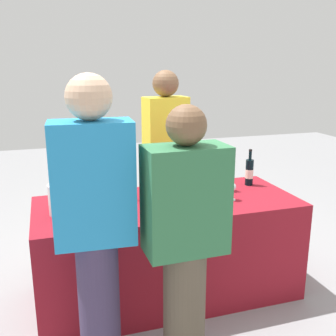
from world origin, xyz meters
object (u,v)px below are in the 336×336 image
wine_bottle_0 (73,191)px  wine_glass_3 (217,187)px  wine_glass_0 (97,199)px  guest_1 (185,241)px  wine_glass_2 (196,191)px  ice_bucket (64,199)px  guest_0 (95,226)px  wine_bottle_1 (89,190)px  wine_glass_4 (232,188)px  wine_bottle_3 (154,182)px  wine_bottle_4 (169,179)px  wine_glass_1 (114,198)px  wine_bottle_2 (121,184)px  server_pouring (166,157)px  wine_bottle_5 (222,176)px  wine_bottle_6 (249,172)px

wine_bottle_0 → wine_glass_3: size_ratio=2.14×
wine_glass_0 → guest_1: 0.80m
wine_glass_2 → wine_glass_0: bearing=177.5°
ice_bucket → guest_0: guest_0 is taller
wine_bottle_1 → wine_glass_4: bearing=-11.2°
wine_bottle_3 → wine_bottle_4: wine_bottle_3 is taller
wine_glass_1 → ice_bucket: (-0.32, 0.08, 0.00)m
wine_bottle_2 → wine_bottle_4: wine_bottle_4 is taller
wine_bottle_0 → server_pouring: size_ratio=0.18×
wine_bottle_0 → wine_bottle_3: (0.58, -0.01, 0.01)m
wine_glass_1 → wine_bottle_0: bearing=138.8°
wine_glass_4 → server_pouring: bearing=109.2°
ice_bucket → server_pouring: 1.15m
wine_bottle_3 → wine_glass_3: bearing=-25.7°
wine_glass_3 → wine_bottle_1: bearing=168.5°
wine_bottle_0 → guest_1: (0.51, -0.91, -0.05)m
wine_glass_3 → ice_bucket: bearing=175.8°
wine_bottle_0 → wine_glass_4: 1.14m
wine_bottle_4 → server_pouring: bearing=76.0°
wine_bottle_2 → wine_bottle_4: (0.38, 0.01, 0.00)m
wine_bottle_5 → wine_glass_2: bearing=-141.9°
wine_glass_2 → server_pouring: size_ratio=0.08×
wine_bottle_5 → wine_glass_1: 0.93m
wine_bottle_0 → server_pouring: 1.01m
wine_bottle_4 → guest_0: (-0.67, -0.86, 0.05)m
wine_bottle_6 → wine_glass_2: wine_bottle_6 is taller
wine_bottle_0 → wine_bottle_6: size_ratio=1.01×
wine_bottle_6 → ice_bucket: (-1.50, -0.20, -0.01)m
wine_bottle_4 → ice_bucket: 0.83m
wine_bottle_0 → wine_bottle_4: (0.73, 0.06, 0.00)m
wine_glass_1 → wine_glass_3: size_ratio=0.99×
wine_bottle_3 → wine_glass_3: size_ratio=2.36×
wine_bottle_5 → wine_glass_1: (-0.90, -0.23, -0.02)m
wine_bottle_2 → wine_bottle_0: bearing=-172.5°
wine_bottle_4 → wine_bottle_1: bearing=-171.8°
wine_bottle_2 → guest_0: guest_0 is taller
wine_glass_3 → server_pouring: 0.78m
wine_bottle_6 → guest_0: 1.62m
wine_glass_2 → wine_glass_4: 0.28m
wine_glass_2 → wine_bottle_1: bearing=164.6°
guest_0 → wine_bottle_3: bearing=60.0°
wine_glass_3 → guest_1: size_ratio=0.09×
wine_glass_4 → wine_bottle_2: bearing=160.2°
wine_bottle_6 → wine_bottle_0: bearing=-177.3°
wine_bottle_5 → guest_1: (-0.64, -0.92, -0.06)m
wine_glass_2 → ice_bucket: ice_bucket is taller
ice_bucket → guest_1: size_ratio=0.13×
wine_bottle_4 → wine_glass_4: (0.39, -0.29, -0.02)m
wine_glass_2 → wine_glass_4: wine_glass_2 is taller
wine_glass_3 → guest_0: bearing=-148.4°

